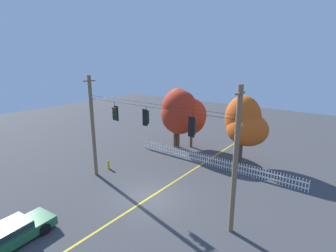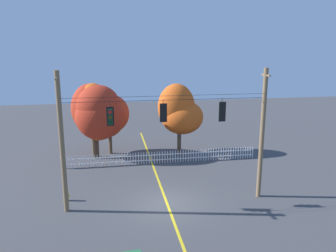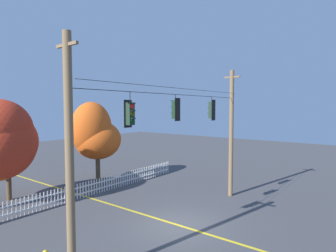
# 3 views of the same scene
# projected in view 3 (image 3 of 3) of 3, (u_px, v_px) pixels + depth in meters

# --- Properties ---
(ground) EXTENTS (80.00, 80.00, 0.00)m
(ground) POSITION_uv_depth(u_px,v_px,m) (178.00, 225.00, 14.51)
(ground) COLOR #424244
(lane_centerline_stripe) EXTENTS (0.16, 36.00, 0.01)m
(lane_centerline_stripe) POSITION_uv_depth(u_px,v_px,m) (178.00, 225.00, 14.51)
(lane_centerline_stripe) COLOR gold
(lane_centerline_stripe) RESTS_ON ground
(signal_support_span) EXTENTS (12.56, 1.10, 8.43)m
(signal_support_span) POSITION_uv_depth(u_px,v_px,m) (178.00, 141.00, 14.23)
(signal_support_span) COLOR brown
(signal_support_span) RESTS_ON ground
(traffic_signal_northbound_secondary) EXTENTS (0.43, 0.38, 1.45)m
(traffic_signal_northbound_secondary) POSITION_uv_depth(u_px,v_px,m) (130.00, 114.00, 11.51)
(traffic_signal_northbound_secondary) COLOR black
(traffic_signal_southbound_primary) EXTENTS (0.43, 0.38, 1.30)m
(traffic_signal_southbound_primary) POSITION_uv_depth(u_px,v_px,m) (175.00, 109.00, 13.94)
(traffic_signal_southbound_primary) COLOR black
(traffic_signal_eastbound_side) EXTENTS (0.43, 0.38, 1.40)m
(traffic_signal_eastbound_side) POSITION_uv_depth(u_px,v_px,m) (212.00, 110.00, 16.82)
(traffic_signal_eastbound_side) COLOR black
(white_picket_fence) EXTENTS (16.48, 0.06, 1.04)m
(white_picket_fence) POSITION_uv_depth(u_px,v_px,m) (95.00, 187.00, 19.65)
(white_picket_fence) COLOR white
(white_picket_fence) RESTS_ON ground
(autumn_oak_far_east) EXTENTS (3.57, 3.42, 5.52)m
(autumn_oak_far_east) POSITION_uv_depth(u_px,v_px,m) (7.00, 144.00, 18.23)
(autumn_oak_far_east) COLOR brown
(autumn_oak_far_east) RESTS_ON ground
(autumn_maple_far_west) EXTENTS (4.15, 3.38, 6.42)m
(autumn_maple_far_west) POSITION_uv_depth(u_px,v_px,m) (95.00, 134.00, 22.69)
(autumn_maple_far_west) COLOR brown
(autumn_maple_far_west) RESTS_ON ground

